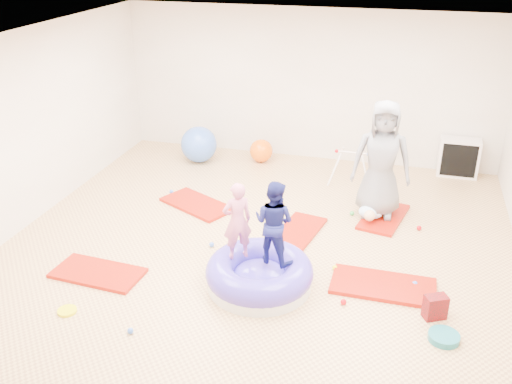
# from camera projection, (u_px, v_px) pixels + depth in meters

# --- Properties ---
(room) EXTENTS (7.01, 8.01, 2.81)m
(room) POSITION_uv_depth(u_px,v_px,m) (250.00, 165.00, 7.02)
(room) COLOR tan
(room) RESTS_ON ground
(gym_mat_front_left) EXTENTS (1.19, 0.65, 0.05)m
(gym_mat_front_left) POSITION_uv_depth(u_px,v_px,m) (98.00, 273.00, 7.33)
(gym_mat_front_left) COLOR #9B2003
(gym_mat_front_left) RESTS_ON ground
(gym_mat_mid_left) EXTENTS (1.32, 1.06, 0.05)m
(gym_mat_mid_left) POSITION_uv_depth(u_px,v_px,m) (197.00, 204.00, 9.14)
(gym_mat_mid_left) COLOR #9B2003
(gym_mat_mid_left) RESTS_ON ground
(gym_mat_center_back) EXTENTS (0.72, 1.14, 0.04)m
(gym_mat_center_back) POSITION_uv_depth(u_px,v_px,m) (298.00, 231.00, 8.34)
(gym_mat_center_back) COLOR #9B2003
(gym_mat_center_back) RESTS_ON ground
(gym_mat_right) EXTENTS (1.28, 0.65, 0.05)m
(gym_mat_right) POSITION_uv_depth(u_px,v_px,m) (383.00, 286.00, 7.06)
(gym_mat_right) COLOR #9B2003
(gym_mat_right) RESTS_ON ground
(gym_mat_rear_right) EXTENTS (0.77, 1.19, 0.05)m
(gym_mat_rear_right) POSITION_uv_depth(u_px,v_px,m) (384.00, 217.00, 8.74)
(gym_mat_rear_right) COLOR #9B2003
(gym_mat_rear_right) RESTS_ON ground
(inflatable_cushion) EXTENTS (1.34, 1.34, 0.42)m
(inflatable_cushion) POSITION_uv_depth(u_px,v_px,m) (259.00, 274.00, 7.05)
(inflatable_cushion) COLOR silver
(inflatable_cushion) RESTS_ON ground
(child_pink) EXTENTS (0.44, 0.41, 1.00)m
(child_pink) POSITION_uv_depth(u_px,v_px,m) (237.00, 217.00, 6.87)
(child_pink) COLOR #D5688A
(child_pink) RESTS_ON inflatable_cushion
(child_navy) EXTENTS (0.60, 0.52, 1.06)m
(child_navy) POSITION_uv_depth(u_px,v_px,m) (274.00, 219.00, 6.77)
(child_navy) COLOR #131755
(child_navy) RESTS_ON inflatable_cushion
(adult_caregiver) EXTENTS (0.91, 0.63, 1.79)m
(adult_caregiver) POSITION_uv_depth(u_px,v_px,m) (382.00, 160.00, 8.42)
(adult_caregiver) COLOR slate
(adult_caregiver) RESTS_ON gym_mat_rear_right
(infant) EXTENTS (0.36, 0.37, 0.21)m
(infant) POSITION_uv_depth(u_px,v_px,m) (370.00, 213.00, 8.58)
(infant) COLOR #BDDCFF
(infant) RESTS_ON gym_mat_rear_right
(ball_pit_balls) EXTENTS (4.09, 3.56, 0.07)m
(ball_pit_balls) POSITION_uv_depth(u_px,v_px,m) (293.00, 255.00, 7.70)
(ball_pit_balls) COLOR blue
(ball_pit_balls) RESTS_ON ground
(exercise_ball_blue) EXTENTS (0.68, 0.68, 0.68)m
(exercise_ball_blue) POSITION_uv_depth(u_px,v_px,m) (199.00, 144.00, 10.73)
(exercise_ball_blue) COLOR blue
(exercise_ball_blue) RESTS_ON ground
(exercise_ball_orange) EXTENTS (0.44, 0.44, 0.44)m
(exercise_ball_orange) POSITION_uv_depth(u_px,v_px,m) (261.00, 151.00, 10.77)
(exercise_ball_orange) COLOR #FF620A
(exercise_ball_orange) RESTS_ON ground
(infant_play_gym) EXTENTS (0.74, 0.70, 0.56)m
(infant_play_gym) POSITION_uv_depth(u_px,v_px,m) (352.00, 162.00, 9.84)
(infant_play_gym) COLOR silver
(infant_play_gym) RESTS_ON ground
(cube_shelf) EXTENTS (0.69, 0.34, 0.69)m
(cube_shelf) POSITION_uv_depth(u_px,v_px,m) (459.00, 158.00, 10.11)
(cube_shelf) COLOR silver
(cube_shelf) RESTS_ON ground
(balance_disc) EXTENTS (0.34, 0.34, 0.08)m
(balance_disc) POSITION_uv_depth(u_px,v_px,m) (444.00, 337.00, 6.17)
(balance_disc) COLOR #1A6C7A
(balance_disc) RESTS_ON ground
(backpack) EXTENTS (0.29, 0.25, 0.29)m
(backpack) POSITION_uv_depth(u_px,v_px,m) (435.00, 307.00, 6.48)
(backpack) COLOR #9F060C
(backpack) RESTS_ON ground
(yellow_toy) EXTENTS (0.22, 0.22, 0.03)m
(yellow_toy) POSITION_uv_depth(u_px,v_px,m) (67.00, 311.00, 6.62)
(yellow_toy) COLOR #E7E505
(yellow_toy) RESTS_ON ground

